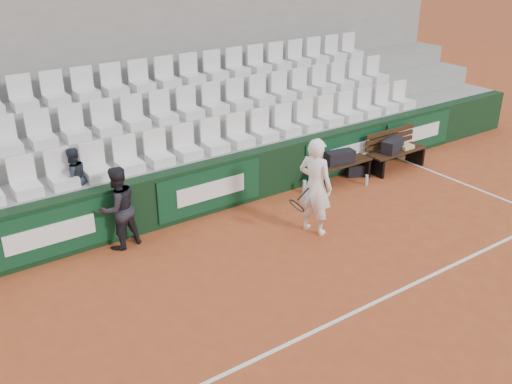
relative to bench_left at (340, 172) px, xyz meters
name	(u,v)px	position (x,y,z in m)	size (l,w,h in m)	color
ground	(360,310)	(-2.88, -3.60, -0.23)	(80.00, 80.00, 0.00)	#AC4A26
court_baseline	(360,309)	(-2.88, -3.60, -0.22)	(18.00, 0.06, 0.01)	white
back_barrier	(218,185)	(-2.81, 0.39, 0.28)	(18.00, 0.34, 1.00)	black
grandstand_tier_front	(199,175)	(-2.88, 1.03, 0.28)	(18.00, 0.95, 1.00)	gray
grandstand_tier_mid	(176,151)	(-2.88, 1.98, 0.50)	(18.00, 0.95, 1.45)	gray
grandstand_tier_back	(156,129)	(-2.88, 2.93, 0.72)	(18.00, 0.95, 1.90)	gray
grandstand_rear_wall	(139,68)	(-2.88, 3.55, 1.98)	(18.00, 0.30, 4.40)	gray
seat_row_front	(202,139)	(-2.88, 0.85, 1.09)	(11.90, 0.44, 0.63)	white
seat_row_mid	(177,105)	(-2.88, 1.80, 1.54)	(11.90, 0.44, 0.63)	silver
seat_row_back	(155,74)	(-2.88, 2.75, 1.99)	(11.90, 0.44, 0.63)	silver
bench_left	(340,172)	(0.00, 0.00, 0.00)	(1.50, 0.56, 0.45)	#321D0F
bench_right	(396,160)	(1.55, -0.19, 0.00)	(1.50, 0.56, 0.45)	#361D10
sports_bag_left	(340,157)	(-0.05, -0.02, 0.36)	(0.63, 0.27, 0.27)	black
sports_bag_right	(392,145)	(1.40, -0.17, 0.37)	(0.61, 0.28, 0.28)	black
towel	(406,147)	(1.81, -0.22, 0.27)	(0.32, 0.23, 0.09)	#C5B87F
sports_bag_ground	(356,170)	(0.54, 0.05, -0.09)	(0.43, 0.26, 0.26)	black
water_bottle_near	(304,187)	(-0.99, -0.01, -0.09)	(0.08, 0.08, 0.28)	silver
water_bottle_far	(367,180)	(0.35, -0.47, -0.11)	(0.07, 0.07, 0.23)	#ADBEC4
tennis_player	(315,186)	(-1.91, -1.39, 0.66)	(0.80, 0.75, 1.77)	white
ball_kid	(118,208)	(-4.97, 0.08, 0.51)	(0.71, 0.55, 1.46)	black
spectator_c	(70,153)	(-5.39, 0.90, 1.32)	(0.53, 0.41, 1.09)	#1F252F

